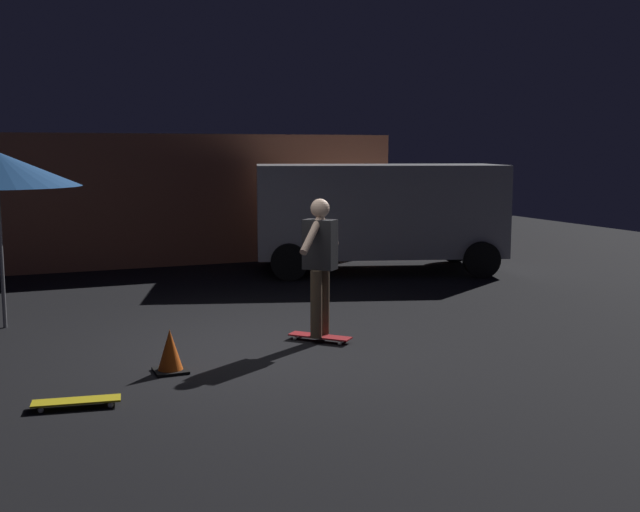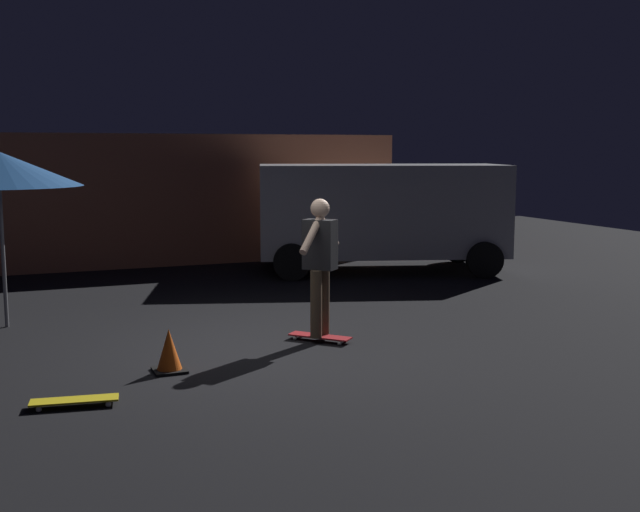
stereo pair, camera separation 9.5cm
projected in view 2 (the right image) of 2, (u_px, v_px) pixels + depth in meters
name	position (u px, v px, depth m)	size (l,w,h in m)	color
ground_plane	(256.00, 349.00, 9.11)	(28.00, 28.00, 0.00)	black
low_building	(67.00, 198.00, 16.35)	(13.39, 3.62, 2.62)	#B76B4C
parked_van	(382.00, 210.00, 14.85)	(4.96, 3.36, 2.03)	#B2B2B7
skateboard_ridden	(320.00, 337.00, 9.50)	(0.68, 0.71, 0.07)	#AD1E23
skateboard_spare	(74.00, 401.00, 7.09)	(0.80, 0.32, 0.07)	gold
skater	(320.00, 257.00, 9.37)	(0.78, 0.73, 1.67)	brown
traffic_cone	(169.00, 352.00, 8.18)	(0.34, 0.34, 0.46)	black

